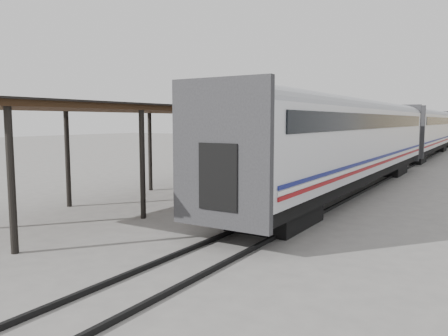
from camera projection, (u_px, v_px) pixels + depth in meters
ground at (205, 213)px, 16.85m from camera, size 160.00×160.00×0.00m
train at (425, 129)px, 43.30m from camera, size 3.45×76.01×4.01m
canopy at (328, 115)px, 38.41m from camera, size 4.90×64.30×4.15m
rails at (424, 155)px, 43.75m from camera, size 1.54×150.00×0.12m
building_left at (389, 123)px, 90.81m from camera, size 12.00×8.00×6.00m
baggage_cart at (222, 198)px, 16.39m from camera, size 1.88×2.66×0.86m
suitcase_stack at (222, 186)px, 16.72m from camera, size 1.25×1.24×0.44m
luggage_tug at (330, 156)px, 35.35m from camera, size 1.41×1.85×1.44m
porter at (218, 174)px, 15.60m from camera, size 0.57×0.67×1.55m
pedestrian at (280, 162)px, 29.14m from camera, size 1.03×0.71×1.62m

